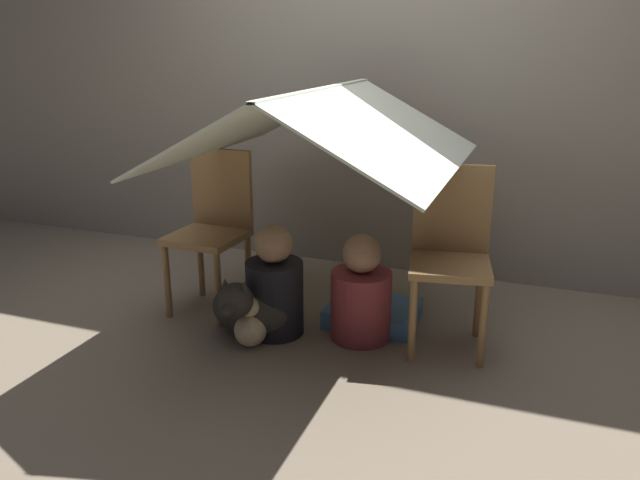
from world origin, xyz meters
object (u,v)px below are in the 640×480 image
person_front (275,288)px  chair_right (450,250)px  person_second (361,296)px  dog (248,308)px  chair_left (213,224)px

person_front → chair_right: bearing=13.1°
chair_right → person_second: (-0.41, -0.10, -0.26)m
chair_right → dog: (-0.94, -0.30, -0.32)m
person_second → dog: person_second is taller
person_front → dog: bearing=-134.3°
chair_left → chair_right: 1.29m
chair_left → dog: size_ratio=2.06×
chair_left → person_second: 0.92m
chair_left → chair_right: size_ratio=1.00×
person_second → chair_right: bearing=13.5°
person_front → dog: size_ratio=1.35×
person_front → person_second: 0.44m
chair_right → chair_left: bearing=170.0°
person_front → dog: 0.16m
chair_left → person_second: bearing=-3.5°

